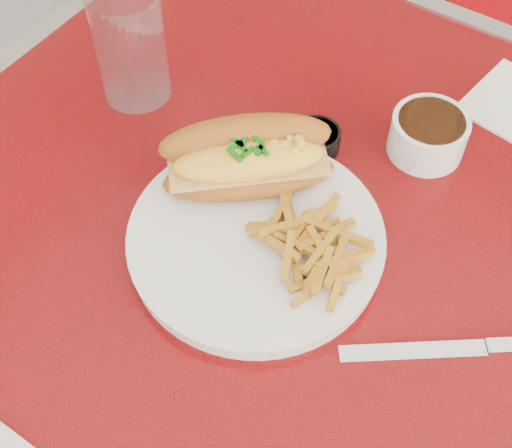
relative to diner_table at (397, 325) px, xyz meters
The scene contains 9 objects.
diner_table is the anchor object (origin of this frame).
dinner_plate 0.25m from the diner_table, 149.95° to the right, with size 0.28×0.28×0.02m.
mac_hoagie 0.30m from the diner_table, behind, with size 0.20×0.20×0.08m.
fries_pile 0.23m from the diner_table, 140.90° to the right, with size 0.11×0.10×0.03m, color gold, non-canonical shape.
fork 0.21m from the diner_table, 149.19° to the right, with size 0.06×0.17×0.00m.
gravy_ramekin 0.24m from the diner_table, 114.66° to the left, with size 0.09×0.09×0.05m.
sauce_cup_left 0.26m from the diner_table, 157.97° to the left, with size 0.07×0.07×0.03m.
water_tumbler 0.48m from the diner_table, behind, with size 0.09×0.09×0.15m, color silver.
knife 0.20m from the diner_table, 37.60° to the right, with size 0.19×0.15×0.01m.
Camera 1 is at (0.09, -0.45, 1.41)m, focal length 50.00 mm.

